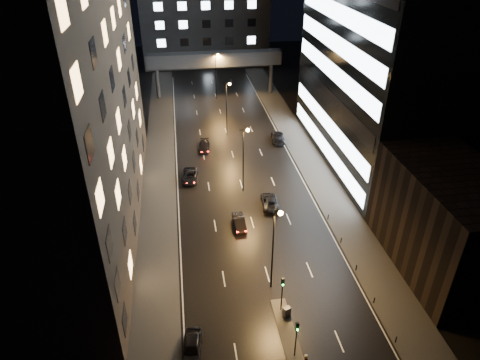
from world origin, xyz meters
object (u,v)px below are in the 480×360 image
(car_toward_a, at_px, (270,201))
(utility_cabinet, at_px, (287,312))
(car_away_b, at_px, (239,222))
(car_away_d, at_px, (204,147))
(car_away_a, at_px, (192,348))
(car_toward_b, at_px, (278,137))
(car_away_c, at_px, (190,176))

(car_toward_a, height_order, utility_cabinet, car_toward_a)
(car_away_b, relative_size, car_away_d, 0.90)
(car_away_b, distance_m, car_toward_a, 6.52)
(car_away_d, bearing_deg, car_away_a, -88.63)
(car_away_d, bearing_deg, car_away_b, -75.57)
(car_away_a, relative_size, utility_cabinet, 4.01)
(car_toward_a, relative_size, car_toward_b, 0.91)
(car_away_d, bearing_deg, utility_cabinet, -74.77)
(car_away_a, relative_size, car_toward_a, 0.89)
(car_toward_a, bearing_deg, car_away_b, 44.57)
(car_away_d, bearing_deg, car_toward_a, -59.96)
(car_away_c, distance_m, car_away_d, 10.47)
(car_away_a, relative_size, car_away_b, 1.08)
(car_toward_b, bearing_deg, car_away_c, 42.42)
(car_away_b, height_order, utility_cabinet, car_away_b)
(utility_cabinet, bearing_deg, car_toward_b, 57.92)
(car_away_a, distance_m, car_toward_a, 25.88)
(car_away_d, distance_m, utility_cabinet, 39.06)
(car_away_b, bearing_deg, car_away_d, 95.80)
(car_away_a, bearing_deg, car_away_b, 76.18)
(car_away_b, relative_size, car_away_c, 0.81)
(car_toward_b, relative_size, utility_cabinet, 4.97)
(car_away_b, height_order, car_away_c, car_away_c)
(car_away_a, bearing_deg, utility_cabinet, 24.09)
(car_toward_a, distance_m, utility_cabinet, 20.05)
(car_away_c, xyz_separation_m, car_toward_a, (10.87, -8.73, -0.01))
(utility_cabinet, bearing_deg, car_away_b, 78.67)
(car_away_b, xyz_separation_m, car_toward_b, (10.79, 24.62, 0.12))
(car_away_a, xyz_separation_m, car_away_b, (7.16, 18.66, -0.08))
(car_away_c, relative_size, car_toward_a, 1.02)
(car_away_a, bearing_deg, car_away_c, 94.83)
(car_away_c, relative_size, car_toward_b, 0.92)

